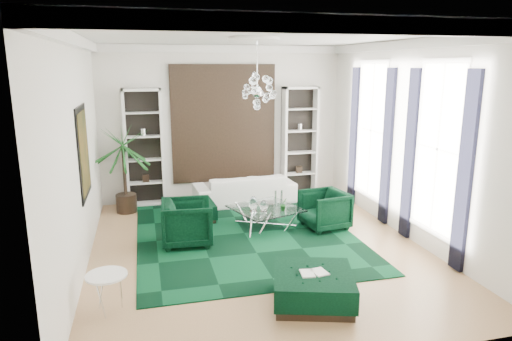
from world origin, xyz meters
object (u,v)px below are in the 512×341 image
object	(u,v)px
armchair_left	(187,222)
armchair_right	(324,210)
palm	(124,158)
side_table	(108,293)
ottoman_front	(313,288)
ottoman_side	(193,211)
coffee_table	(266,218)
sofa	(244,189)

from	to	relation	value
armchair_left	armchair_right	size ratio (longest dim) A/B	1.08
armchair_left	palm	distance (m)	2.71
armchair_right	side_table	world-z (taller)	armchair_right
ottoman_front	palm	bearing A→B (deg)	118.64
armchair_left	ottoman_side	xyz separation A→B (m)	(0.25, 1.34, -0.23)
armchair_left	armchair_right	distance (m)	2.85
coffee_table	ottoman_side	size ratio (longest dim) A/B	1.39
armchair_left	armchair_right	world-z (taller)	armchair_left
ottoman_side	side_table	distance (m)	3.87
armchair_right	palm	distance (m)	4.63
ottoman_side	palm	bearing A→B (deg)	146.28
ottoman_front	palm	distance (m)	5.72
armchair_left	coffee_table	bearing A→B (deg)	-69.39
armchair_left	palm	xyz separation A→B (m)	(-1.18, 2.29, 0.84)
ottoman_side	side_table	xyz separation A→B (m)	(-1.56, -3.54, 0.07)
armchair_left	side_table	distance (m)	2.56
armchair_left	coffee_table	distance (m)	1.76
side_table	palm	distance (m)	4.60
armchair_right	coffee_table	world-z (taller)	armchair_right
sofa	armchair_left	size ratio (longest dim) A/B	2.60
coffee_table	palm	world-z (taller)	palm
ottoman_side	palm	world-z (taller)	palm
side_table	coffee_table	bearing A→B (deg)	42.29
armchair_left	side_table	xyz separation A→B (m)	(-1.31, -2.20, -0.16)
armchair_right	ottoman_side	distance (m)	2.85
coffee_table	ottoman_front	xyz separation A→B (m)	(-0.15, -3.16, 0.01)
side_table	palm	size ratio (longest dim) A/B	0.22
armchair_right	ottoman_side	size ratio (longest dim) A/B	0.97
ottoman_side	side_table	size ratio (longest dim) A/B	1.60
sofa	armchair_right	world-z (taller)	armchair_right
ottoman_front	side_table	size ratio (longest dim) A/B	1.98
ottoman_side	palm	xyz separation A→B (m)	(-1.43, 0.95, 1.07)
armchair_right	side_table	distance (m)	4.79
sofa	palm	bearing A→B (deg)	-2.81
sofa	ottoman_side	size ratio (longest dim) A/B	2.72
coffee_table	side_table	size ratio (longest dim) A/B	2.22
coffee_table	armchair_left	bearing A→B (deg)	-162.92
palm	side_table	bearing A→B (deg)	-91.68
sofa	coffee_table	distance (m)	1.83
coffee_table	palm	bearing A→B (deg)	148.02
palm	ottoman_front	bearing A→B (deg)	-61.36
side_table	sofa	bearing A→B (deg)	57.05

